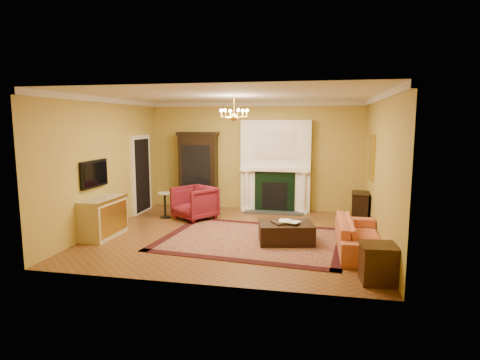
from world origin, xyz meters
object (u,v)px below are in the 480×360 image
(wingback_armchair, at_px, (195,201))
(pedestal_table, at_px, (165,203))
(commode, at_px, (103,218))
(coral_sofa, at_px, (360,230))
(china_cabinet, at_px, (199,172))
(end_table, at_px, (378,265))
(leather_ottoman, at_px, (286,233))
(console_table, at_px, (360,208))

(wingback_armchair, bearing_deg, pedestal_table, -144.14)
(commode, relative_size, coral_sofa, 0.54)
(china_cabinet, relative_size, commode, 1.84)
(china_cabinet, xyz_separation_m, wingback_armchair, (0.29, -1.28, -0.58))
(china_cabinet, relative_size, pedestal_table, 3.17)
(china_cabinet, distance_m, wingback_armchair, 1.44)
(wingback_armchair, xyz_separation_m, coral_sofa, (3.88, -1.81, -0.05))
(end_table, bearing_deg, coral_sofa, 94.97)
(commode, relative_size, leather_ottoman, 1.05)
(china_cabinet, bearing_deg, coral_sofa, -39.07)
(wingback_armchair, bearing_deg, leather_ottoman, 1.32)
(china_cabinet, relative_size, coral_sofa, 0.99)
(wingback_armchair, xyz_separation_m, leather_ottoman, (2.45, -1.57, -0.24))
(china_cabinet, relative_size, console_table, 2.84)
(console_table, bearing_deg, leather_ottoman, -123.98)
(wingback_armchair, xyz_separation_m, pedestal_table, (-0.79, -0.03, -0.08))
(wingback_armchair, height_order, commode, wingback_armchair)
(wingback_armchair, relative_size, pedestal_table, 1.41)
(commode, xyz_separation_m, end_table, (5.45, -1.43, -0.13))
(china_cabinet, height_order, pedestal_table, china_cabinet)
(coral_sofa, bearing_deg, wingback_armchair, 64.10)
(coral_sofa, distance_m, console_table, 2.23)
(pedestal_table, relative_size, end_table, 1.14)
(pedestal_table, height_order, console_table, console_table)
(commode, bearing_deg, end_table, -12.88)
(wingback_armchair, bearing_deg, console_table, 39.70)
(coral_sofa, relative_size, end_table, 3.63)
(coral_sofa, bearing_deg, console_table, -5.81)
(coral_sofa, distance_m, leather_ottoman, 1.46)
(china_cabinet, bearing_deg, wingback_armchair, -79.76)
(china_cabinet, distance_m, console_table, 4.50)
(coral_sofa, height_order, leather_ottoman, coral_sofa)
(wingback_armchair, distance_m, end_table, 5.22)
(pedestal_table, xyz_separation_m, console_table, (4.87, 0.43, -0.02))
(console_table, bearing_deg, coral_sofa, -89.60)
(end_table, distance_m, leather_ottoman, 2.36)
(leather_ottoman, bearing_deg, coral_sofa, -21.44)
(china_cabinet, distance_m, pedestal_table, 1.55)
(wingback_armchair, bearing_deg, end_table, -5.75)
(pedestal_table, height_order, end_table, pedestal_table)
(china_cabinet, relative_size, end_table, 3.61)
(pedestal_table, distance_m, console_table, 4.88)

